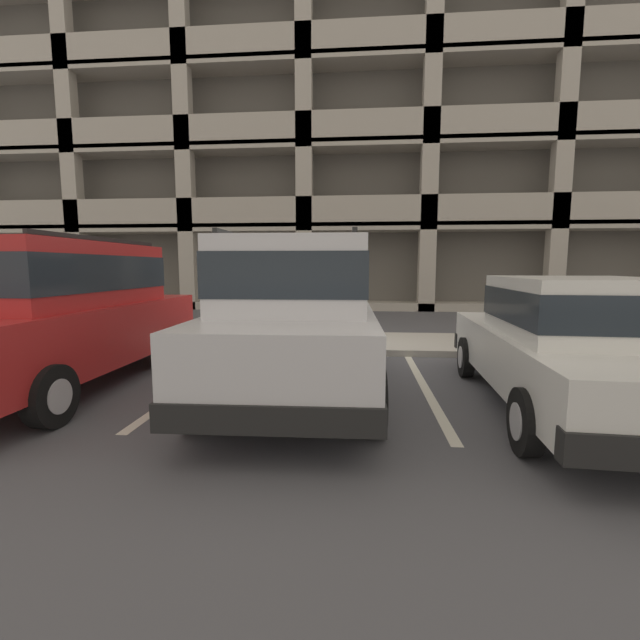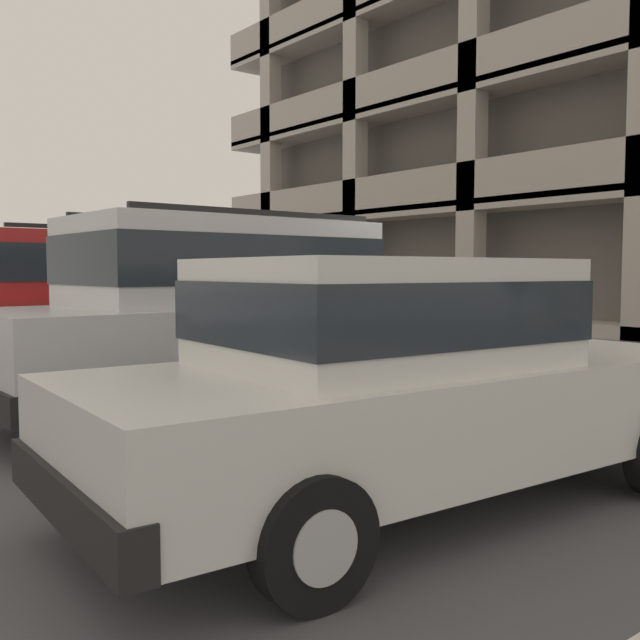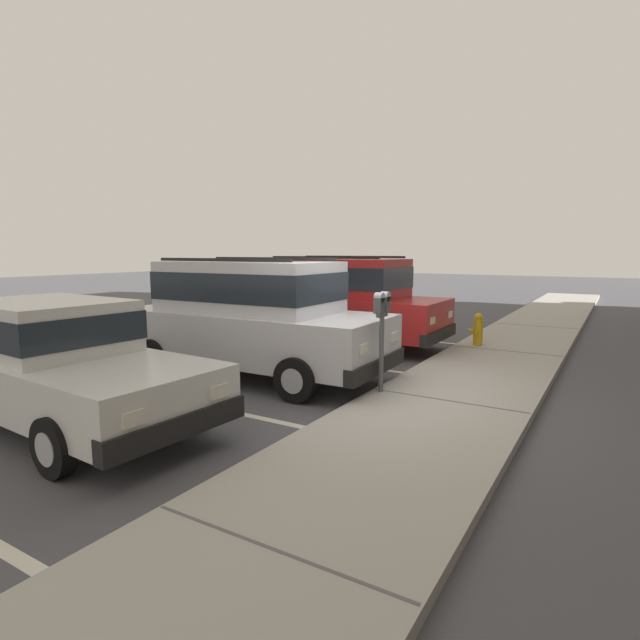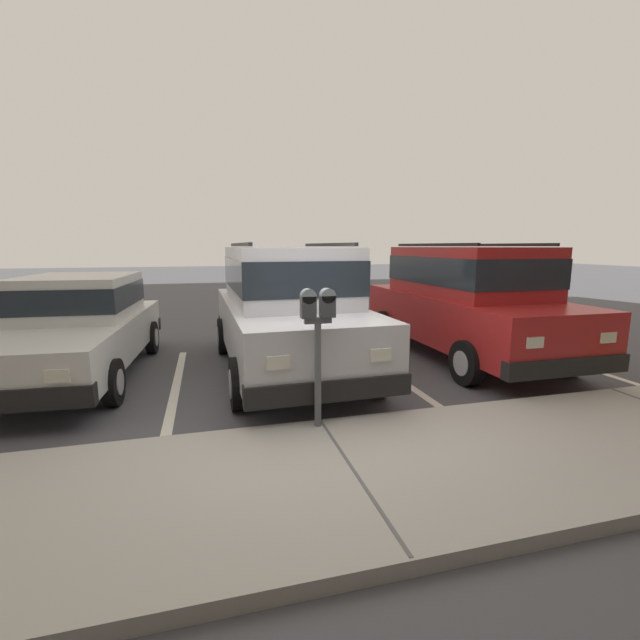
{
  "view_description": "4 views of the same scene",
  "coord_description": "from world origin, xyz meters",
  "px_view_note": "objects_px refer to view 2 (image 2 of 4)",
  "views": [
    {
      "loc": [
        0.7,
        -7.66,
        1.65
      ],
      "look_at": [
        0.05,
        -0.43,
        0.75
      ],
      "focal_mm": 24.0,
      "sensor_mm": 36.0,
      "label": 1
    },
    {
      "loc": [
        6.21,
        -5.83,
        1.47
      ],
      "look_at": [
        -0.35,
        -0.68,
        0.89
      ],
      "focal_mm": 40.0,
      "sensor_mm": 36.0,
      "label": 2
    },
    {
      "loc": [
        6.54,
        3.24,
        2.15
      ],
      "look_at": [
        -0.33,
        -0.92,
        1.03
      ],
      "focal_mm": 28.0,
      "sensor_mm": 36.0,
      "label": 3
    },
    {
      "loc": [
        1.13,
        4.47,
        1.99
      ],
      "look_at": [
        -0.21,
        -0.6,
        1.08
      ],
      "focal_mm": 24.0,
      "sensor_mm": 36.0,
      "label": 4
    }
  ],
  "objects_px": {
    "parking_meter_near": "(407,293)",
    "red_sedan": "(96,299)",
    "dark_hatchback": "(404,375)",
    "fire_hydrant": "(238,329)",
    "silver_suv": "(225,308)"
  },
  "relations": [
    {
      "from": "parking_meter_near",
      "to": "dark_hatchback",
      "type": "bearing_deg",
      "value": -45.34
    },
    {
      "from": "silver_suv",
      "to": "fire_hydrant",
      "type": "relative_size",
      "value": 6.89
    },
    {
      "from": "dark_hatchback",
      "to": "red_sedan",
      "type": "bearing_deg",
      "value": 178.94
    },
    {
      "from": "red_sedan",
      "to": "parking_meter_near",
      "type": "bearing_deg",
      "value": 37.16
    },
    {
      "from": "dark_hatchback",
      "to": "parking_meter_near",
      "type": "relative_size",
      "value": 3.15
    },
    {
      "from": "dark_hatchback",
      "to": "fire_hydrant",
      "type": "xyz_separation_m",
      "value": [
        -7.43,
        3.35,
        -0.36
      ]
    },
    {
      "from": "parking_meter_near",
      "to": "fire_hydrant",
      "type": "height_order",
      "value": "parking_meter_near"
    },
    {
      "from": "silver_suv",
      "to": "parking_meter_near",
      "type": "distance_m",
      "value": 2.49
    },
    {
      "from": "silver_suv",
      "to": "red_sedan",
      "type": "distance_m",
      "value": 3.28
    },
    {
      "from": "silver_suv",
      "to": "dark_hatchback",
      "type": "height_order",
      "value": "silver_suv"
    },
    {
      "from": "parking_meter_near",
      "to": "red_sedan",
      "type": "bearing_deg",
      "value": -142.91
    },
    {
      "from": "red_sedan",
      "to": "parking_meter_near",
      "type": "xyz_separation_m",
      "value": [
        3.4,
        2.57,
        0.11
      ]
    },
    {
      "from": "red_sedan",
      "to": "dark_hatchback",
      "type": "relative_size",
      "value": 1.05
    },
    {
      "from": "red_sedan",
      "to": "parking_meter_near",
      "type": "distance_m",
      "value": 4.27
    },
    {
      "from": "silver_suv",
      "to": "fire_hydrant",
      "type": "distance_m",
      "value": 5.15
    }
  ]
}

